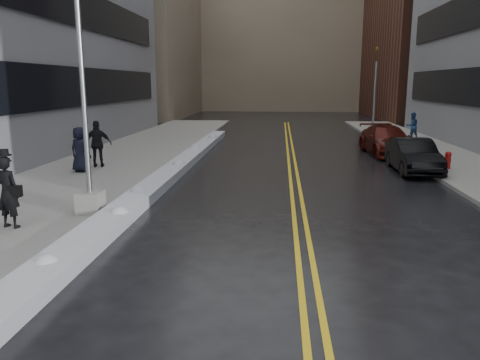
% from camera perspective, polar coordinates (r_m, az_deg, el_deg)
% --- Properties ---
extents(ground, '(160.00, 160.00, 0.00)m').
position_cam_1_polar(ground, '(10.99, -5.48, -7.98)').
color(ground, black).
rests_on(ground, ground).
extents(sidewalk_west, '(5.50, 50.00, 0.15)m').
position_cam_1_polar(sidewalk_west, '(21.88, -15.68, 1.77)').
color(sidewalk_west, gray).
rests_on(sidewalk_west, ground).
extents(sidewalk_east, '(4.00, 50.00, 0.15)m').
position_cam_1_polar(sidewalk_east, '(22.03, 26.37, 1.04)').
color(sidewalk_east, gray).
rests_on(sidewalk_east, ground).
extents(lane_line_left, '(0.12, 50.00, 0.01)m').
position_cam_1_polar(lane_line_left, '(20.51, 6.05, 1.30)').
color(lane_line_left, gold).
rests_on(lane_line_left, ground).
extents(lane_line_right, '(0.12, 50.00, 0.01)m').
position_cam_1_polar(lane_line_right, '(20.52, 6.89, 1.28)').
color(lane_line_right, gold).
rests_on(lane_line_right, ground).
extents(snow_ridge, '(0.90, 30.00, 0.34)m').
position_cam_1_polar(snow_ridge, '(19.02, -8.45, 0.92)').
color(snow_ridge, silver).
rests_on(snow_ridge, ground).
extents(building_west_far, '(14.00, 22.00, 18.00)m').
position_cam_1_polar(building_west_far, '(57.15, -13.42, 16.76)').
color(building_west_far, gray).
rests_on(building_west_far, ground).
extents(building_far, '(36.00, 16.00, 22.00)m').
position_cam_1_polar(building_far, '(70.55, 5.21, 17.64)').
color(building_far, gray).
rests_on(building_far, ground).
extents(lamppost, '(0.65, 0.65, 7.62)m').
position_cam_1_polar(lamppost, '(13.29, -18.32, 6.12)').
color(lamppost, gray).
rests_on(lamppost, sidewalk_west).
extents(fire_hydrant, '(0.26, 0.26, 0.73)m').
position_cam_1_polar(fire_hydrant, '(21.61, 24.02, 2.34)').
color(fire_hydrant, maroon).
rests_on(fire_hydrant, sidewalk_east).
extents(traffic_signal, '(0.16, 0.20, 6.00)m').
position_cam_1_polar(traffic_signal, '(34.80, 16.12, 10.80)').
color(traffic_signal, gray).
rests_on(traffic_signal, sidewalk_east).
extents(pedestrian_fedora, '(0.74, 0.57, 1.81)m').
position_cam_1_polar(pedestrian_fedora, '(12.90, -26.45, -1.32)').
color(pedestrian_fedora, black).
rests_on(pedestrian_fedora, sidewalk_west).
extents(pedestrian_c, '(1.02, 0.81, 1.83)m').
position_cam_1_polar(pedestrian_c, '(20.00, -18.92, 3.54)').
color(pedestrian_c, black).
rests_on(pedestrian_c, sidewalk_west).
extents(pedestrian_d, '(1.25, 0.76, 1.99)m').
position_cam_1_polar(pedestrian_d, '(20.96, -16.96, 4.23)').
color(pedestrian_d, black).
rests_on(pedestrian_d, sidewalk_west).
extents(pedestrian_east, '(0.97, 0.84, 1.71)m').
position_cam_1_polar(pedestrian_east, '(31.96, 20.24, 6.19)').
color(pedestrian_east, navy).
rests_on(pedestrian_east, sidewalk_east).
extents(car_black, '(1.51, 4.30, 1.41)m').
position_cam_1_polar(car_black, '(20.95, 20.35, 2.80)').
color(car_black, black).
rests_on(car_black, ground).
extents(car_maroon, '(2.40, 5.25, 1.49)m').
position_cam_1_polar(car_maroon, '(25.76, 17.46, 4.62)').
color(car_maroon, '#450F0B').
rests_on(car_maroon, ground).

